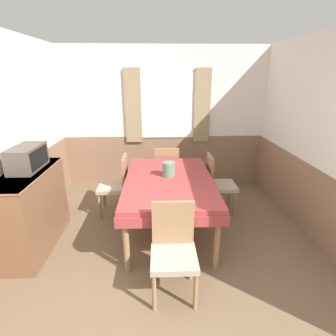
% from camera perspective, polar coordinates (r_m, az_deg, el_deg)
% --- Properties ---
extents(wall_back, '(4.23, 0.09, 2.60)m').
position_cam_1_polar(wall_back, '(5.11, -0.84, 10.95)').
color(wall_back, white).
rests_on(wall_back, ground_plane).
extents(wall_left, '(0.05, 4.12, 2.60)m').
position_cam_1_polar(wall_left, '(3.74, -31.52, 4.67)').
color(wall_left, white).
rests_on(wall_left, ground_plane).
extents(wall_right, '(0.05, 4.12, 2.60)m').
position_cam_1_polar(wall_right, '(3.85, 30.21, 5.24)').
color(wall_right, white).
rests_on(wall_right, ground_plane).
extents(dining_table, '(1.19, 1.83, 0.78)m').
position_cam_1_polar(dining_table, '(3.53, 0.21, -3.86)').
color(dining_table, '#9E3838').
rests_on(dining_table, ground_plane).
extents(chair_head_window, '(0.44, 0.44, 0.93)m').
position_cam_1_polar(chair_head_window, '(4.62, -0.34, -0.44)').
color(chair_head_window, '#93704C').
rests_on(chair_head_window, ground_plane).
extents(chair_left_far, '(0.44, 0.44, 0.93)m').
position_cam_1_polar(chair_left_far, '(4.14, -11.00, -3.28)').
color(chair_left_far, '#93704C').
rests_on(chair_left_far, ground_plane).
extents(chair_head_near, '(0.44, 0.44, 0.93)m').
position_cam_1_polar(chair_head_near, '(2.66, 1.20, -16.88)').
color(chair_head_near, '#93704C').
rests_on(chair_head_near, ground_plane).
extents(chair_right_far, '(0.44, 0.44, 0.93)m').
position_cam_1_polar(chair_right_far, '(4.19, 10.68, -2.98)').
color(chair_right_far, '#93704C').
rests_on(chair_right_far, ground_plane).
extents(sideboard, '(0.46, 1.21, 1.00)m').
position_cam_1_polar(sideboard, '(3.67, -27.50, -8.15)').
color(sideboard, brown).
rests_on(sideboard, ground_plane).
extents(tv, '(0.29, 0.56, 0.28)m').
position_cam_1_polar(tv, '(3.55, -28.27, 1.95)').
color(tv, '#51473D').
rests_on(tv, sideboard).
extents(vase, '(0.17, 0.17, 0.20)m').
position_cam_1_polar(vase, '(3.55, 0.15, -0.28)').
color(vase, slate).
rests_on(vase, dining_table).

